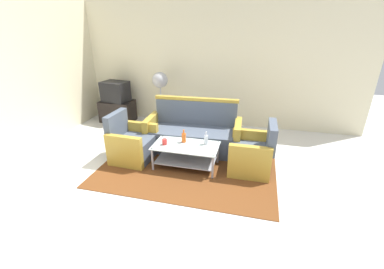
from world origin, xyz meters
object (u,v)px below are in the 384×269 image
coffee_table (186,153)px  pedestal_fan (160,83)px  bottle_clear (206,139)px  cup (165,142)px  bottle_orange (184,137)px  couch (194,134)px  tv_stand (118,111)px  armchair_right (252,154)px  armchair_left (132,144)px  television (116,91)px

coffee_table → pedestal_fan: bearing=121.6°
bottle_clear → cup: bearing=-164.5°
pedestal_fan → bottle_orange: bearing=-58.4°
couch → coffee_table: 0.71m
cup → tv_stand: bearing=136.4°
armchair_right → pedestal_fan: 2.83m
cup → pedestal_fan: size_ratio=0.08×
coffee_table → tv_stand: size_ratio=1.38×
tv_stand → bottle_orange: bearing=-36.8°
couch → bottle_clear: bearing=119.1°
armchair_left → cup: armchair_left is taller
armchair_right → bottle_clear: size_ratio=3.72×
armchair_left → bottle_clear: armchair_left is taller
armchair_left → bottle_clear: (1.35, 0.08, 0.21)m
couch → bottle_orange: couch is taller
armchair_left → bottle_orange: 0.98m
couch → coffee_table: couch is taller
tv_stand → television: 0.50m
coffee_table → tv_stand: tv_stand is taller
tv_stand → couch: bearing=-25.3°
tv_stand → coffee_table: bearing=-37.8°
armchair_left → cup: size_ratio=8.50×
bottle_orange → bottle_clear: bearing=2.0°
coffee_table → television: bearing=142.1°
armchair_left → bottle_orange: armchair_left is taller
bottle_orange → bottle_clear: (0.39, 0.01, 0.00)m
coffee_table → bottle_orange: bearing=121.0°
armchair_left → cup: bearing=83.5°
couch → armchair_left: couch is taller
cup → couch: bearing=67.7°
armchair_right → television: bearing=64.3°
television → bottle_clear: bearing=155.9°
couch → television: 2.49m
couch → tv_stand: size_ratio=2.29×
tv_stand → pedestal_fan: (1.15, 0.05, 0.75)m
bottle_orange → pedestal_fan: bearing=121.6°
couch → bottle_clear: couch is taller
couch → pedestal_fan: pedestal_fan is taller
armchair_right → bottle_clear: bearing=93.4°
bottle_orange → tv_stand: (-2.19, 1.64, -0.24)m
cup → armchair_left: bearing=171.1°
couch → cup: couch is taller
bottle_orange → cup: (-0.29, -0.17, -0.04)m
armchair_left → cup: 0.70m
armchair_right → coffee_table: size_ratio=0.77×
bottle_clear → television: 3.06m
television → cup: bearing=144.6°
coffee_table → bottle_orange: size_ratio=4.82×
couch → armchair_left: size_ratio=2.15×
bottle_orange → bottle_clear: size_ratio=1.00×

